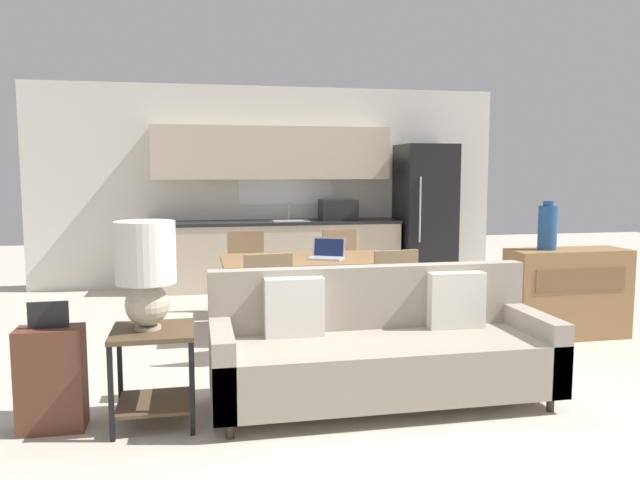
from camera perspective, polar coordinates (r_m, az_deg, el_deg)
The scene contains 16 objects.
ground_plane at distance 4.36m, azimuth 3.35°, elevation -14.74°, with size 20.00×20.00×0.00m, color beige.
wall_back at distance 8.63m, azimuth -4.46°, elevation 4.94°, with size 6.40×0.07×2.70m.
kitchen_counter at distance 8.36m, azimuth -4.09°, elevation 1.39°, with size 3.36×0.65×2.15m.
refrigerator at distance 8.75m, azimuth 9.55°, elevation 2.31°, with size 0.71×0.76×1.92m.
dining_table at distance 6.05m, azimuth -0.99°, elevation -2.17°, with size 1.68×0.95×0.72m.
couch at distance 4.33m, azimuth 5.52°, elevation -10.02°, with size 2.28×0.80×0.90m.
side_table at distance 4.06m, azimuth -14.96°, elevation -10.55°, with size 0.50×0.50×0.60m.
table_lamp at distance 3.95m, azimuth -15.64°, elevation -2.40°, with size 0.36×0.36×0.67m.
credenza at distance 6.33m, azimuth 21.65°, elevation -4.54°, with size 1.13×0.42×0.84m.
vase at distance 6.15m, azimuth 20.09°, elevation 1.13°, with size 0.17×0.17×0.45m.
dining_chair_near_left at distance 5.18m, azimuth -5.05°, elevation -5.56°, with size 0.48×0.48×0.91m.
dining_chair_near_right at distance 5.41m, azimuth 6.37°, elevation -5.06°, with size 0.47×0.47×0.91m.
dining_chair_far_right at distance 6.99m, azimuth 2.07°, elevation -2.41°, with size 0.44×0.44×0.91m.
dining_chair_far_left at distance 6.85m, azimuth -6.72°, elevation -2.64°, with size 0.43×0.43×0.91m.
laptop at distance 6.00m, azimuth 0.66°, elevation -1.24°, with size 0.40×0.37×0.20m.
suitcase at distance 4.18m, azimuth -23.35°, elevation -11.51°, with size 0.39×0.22×0.79m.
Camera 1 is at (-1.05, -3.93, 1.57)m, focal length 35.00 mm.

